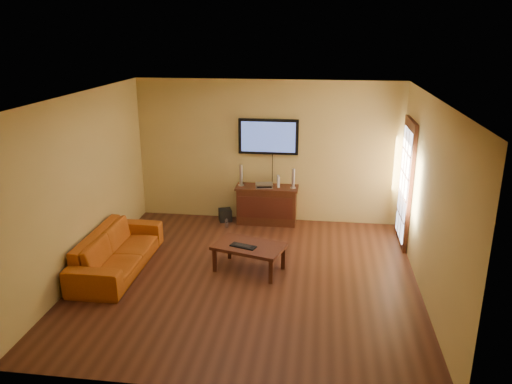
% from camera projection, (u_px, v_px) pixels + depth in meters
% --- Properties ---
extents(ground_plane, '(5.00, 5.00, 0.00)m').
position_uv_depth(ground_plane, '(248.00, 278.00, 7.51)').
color(ground_plane, '#3C1C10').
rests_on(ground_plane, ground).
extents(room_walls, '(5.00, 5.00, 5.00)m').
position_uv_depth(room_walls, '(254.00, 159.00, 7.58)').
color(room_walls, tan).
rests_on(room_walls, ground).
extents(french_door, '(0.07, 1.02, 2.22)m').
position_uv_depth(french_door, '(405.00, 184.00, 8.48)').
color(french_door, '#39170D').
rests_on(french_door, ground).
extents(media_console, '(1.18, 0.45, 0.73)m').
position_uv_depth(media_console, '(267.00, 205.00, 9.53)').
color(media_console, '#39170D').
rests_on(media_console, ground).
extents(television, '(1.13, 0.08, 0.67)m').
position_uv_depth(television, '(268.00, 137.00, 9.31)').
color(television, black).
rests_on(television, ground).
extents(coffee_table, '(1.18, 0.90, 0.42)m').
position_uv_depth(coffee_table, '(249.00, 248.00, 7.64)').
color(coffee_table, '#39170D').
rests_on(coffee_table, ground).
extents(sofa, '(0.62, 2.07, 0.81)m').
position_uv_depth(sofa, '(117.00, 245.00, 7.68)').
color(sofa, '#A84C12').
rests_on(sofa, ground).
extents(speaker_left, '(0.11, 0.11, 0.41)m').
position_uv_depth(speaker_left, '(241.00, 176.00, 9.43)').
color(speaker_left, silver).
rests_on(speaker_left, media_console).
extents(speaker_right, '(0.10, 0.10, 0.37)m').
position_uv_depth(speaker_right, '(293.00, 179.00, 9.28)').
color(speaker_right, silver).
rests_on(speaker_right, media_console).
extents(av_receiver, '(0.35, 0.28, 0.07)m').
position_uv_depth(av_receiver, '(264.00, 185.00, 9.38)').
color(av_receiver, silver).
rests_on(av_receiver, media_console).
extents(game_console, '(0.07, 0.16, 0.21)m').
position_uv_depth(game_console, '(278.00, 181.00, 9.39)').
color(game_console, white).
rests_on(game_console, media_console).
extents(subwoofer, '(0.30, 0.30, 0.23)m').
position_uv_depth(subwoofer, '(225.00, 215.00, 9.72)').
color(subwoofer, black).
rests_on(subwoofer, ground).
extents(bottle, '(0.06, 0.06, 0.18)m').
position_uv_depth(bottle, '(227.00, 223.00, 9.38)').
color(bottle, white).
rests_on(bottle, ground).
extents(keyboard, '(0.42, 0.27, 0.02)m').
position_uv_depth(keyboard, '(243.00, 246.00, 7.56)').
color(keyboard, black).
rests_on(keyboard, coffee_table).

